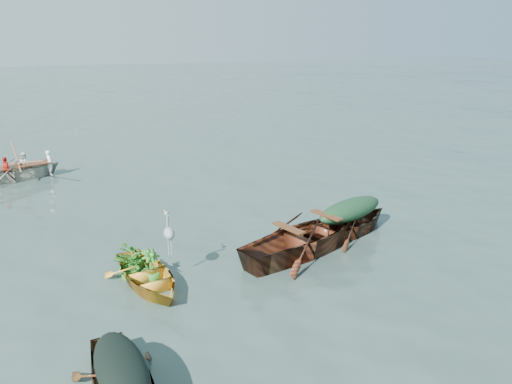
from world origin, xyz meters
The scene contains 12 objects.
ground centered at (0.00, 0.00, 0.00)m, with size 140.00×140.00×0.00m, color #334842.
yellow_dinghy centered at (-3.05, 0.30, 0.00)m, with size 1.31×3.03×0.81m, color gold.
green_tarp_boat centered at (2.20, 1.07, 0.00)m, with size 1.26×4.06×0.93m, color #4D2611.
open_wooden_boat centered at (0.72, 0.52, 0.00)m, with size 1.60×5.15×1.25m, color #5A2B16.
rowed_boat centered at (-5.95, 9.53, 0.00)m, with size 1.24×4.13×0.98m, color beige.
dark_tarp_cover centered at (-3.95, -2.96, 0.61)m, with size 0.68×1.84×0.40m, color black.
green_tarp_cover centered at (2.20, 1.07, 0.72)m, with size 0.69×2.23×0.52m, color #163623.
thwart_benches centered at (0.72, 0.52, 0.65)m, with size 0.96×2.57×0.04m, color #472410, non-canonical shape.
heron centered at (-2.52, 0.46, 0.86)m, with size 0.28×0.40×0.92m, color #979AA0, non-canonical shape.
dinghy_weeds centered at (-3.13, 0.85, 0.70)m, with size 0.70×0.90×0.60m, color #26721D.
rowers centered at (-5.95, 9.53, 0.87)m, with size 1.12×2.89×0.76m, color white.
oars centered at (-5.95, 9.53, 0.52)m, with size 2.60×0.60×0.06m, color brown, non-canonical shape.
Camera 1 is at (-4.35, -9.00, 5.00)m, focal length 35.00 mm.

